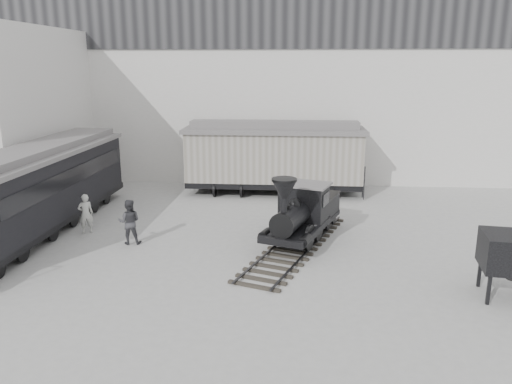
# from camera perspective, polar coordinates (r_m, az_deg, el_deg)

# --- Properties ---
(ground) EXTENTS (90.00, 90.00, 0.00)m
(ground) POSITION_cam_1_polar(r_m,az_deg,el_deg) (17.62, -0.26, -9.62)
(ground) COLOR #9E9E9B
(north_wall) EXTENTS (34.00, 2.51, 11.00)m
(north_wall) POSITION_cam_1_polar(r_m,az_deg,el_deg) (31.09, 2.02, 11.44)
(north_wall) COLOR silver
(north_wall) RESTS_ON ground
(west_pavilion) EXTENTS (7.00, 12.11, 9.00)m
(west_pavilion) POSITION_cam_1_polar(r_m,az_deg,el_deg) (30.55, -27.06, 7.84)
(west_pavilion) COLOR silver
(west_pavilion) RESTS_ON ground
(locomotive) EXTENTS (4.65, 8.78, 3.06)m
(locomotive) POSITION_cam_1_polar(r_m,az_deg,el_deg) (20.56, 5.19, -2.75)
(locomotive) COLOR black
(locomotive) RESTS_ON ground
(boxcar) EXTENTS (10.05, 3.15, 4.11)m
(boxcar) POSITION_cam_1_polar(r_m,az_deg,el_deg) (28.16, 2.06, 4.16)
(boxcar) COLOR black
(boxcar) RESTS_ON ground
(passenger_coach) EXTENTS (3.15, 13.24, 3.52)m
(passenger_coach) POSITION_cam_1_polar(r_m,az_deg,el_deg) (23.78, -23.18, 0.53)
(passenger_coach) COLOR black
(passenger_coach) RESTS_ON ground
(visitor_a) EXTENTS (0.77, 0.69, 1.76)m
(visitor_a) POSITION_cam_1_polar(r_m,az_deg,el_deg) (22.87, -18.89, -2.36)
(visitor_a) COLOR beige
(visitor_a) RESTS_ON ground
(visitor_b) EXTENTS (1.00, 0.83, 1.87)m
(visitor_b) POSITION_cam_1_polar(r_m,az_deg,el_deg) (21.02, -14.28, -3.32)
(visitor_b) COLOR #3B3B40
(visitor_b) RESTS_ON ground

